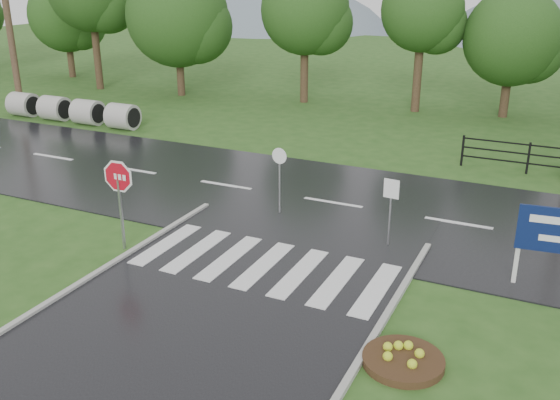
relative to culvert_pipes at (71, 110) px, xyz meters
The scene contains 11 objects.
ground 21.66m from the culvert_pipes, 43.85° to the right, with size 120.00×120.00×0.00m, color #29511B.
main_road 16.40m from the culvert_pipes, 17.76° to the right, with size 90.00×8.00×0.04m, color black.
crosswalk 18.55m from the culvert_pipes, 32.64° to the right, with size 6.50×2.80×0.02m.
hills 55.90m from the culvert_pipes, 69.09° to the left, with size 102.00×48.00×48.00m.
treeline 18.90m from the culvert_pipes, 28.45° to the left, with size 83.20×5.20×10.00m.
culvert_pipes is the anchor object (origin of this frame).
stop_sign 15.84m from the culvert_pipes, 42.31° to the right, with size 1.19×0.10×2.67m.
flower_bed 23.56m from the culvert_pipes, 32.18° to the right, with size 1.59×1.59×0.32m.
reg_sign_small 19.60m from the culvert_pipes, 22.19° to the right, with size 0.43×0.07×1.95m.
reg_sign_round 15.84m from the culvert_pipes, 24.34° to the right, with size 0.49×0.08×2.13m.
utility_pole_west 5.99m from the culvert_pipes, behind, with size 1.72×0.71×10.06m.
Camera 1 is at (6.54, -7.78, 7.27)m, focal length 40.00 mm.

